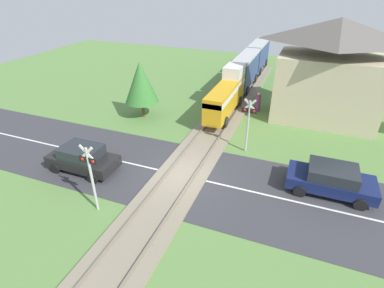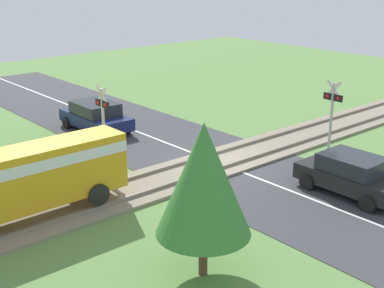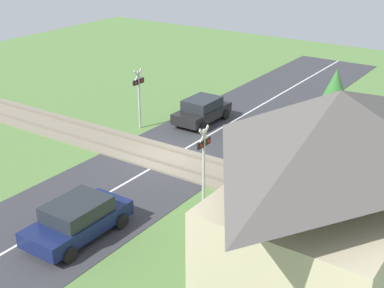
% 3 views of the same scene
% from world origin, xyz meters
% --- Properties ---
extents(ground_plane, '(60.00, 60.00, 0.00)m').
position_xyz_m(ground_plane, '(0.00, 0.00, 0.00)').
color(ground_plane, '#5B8442').
extents(road_surface, '(48.00, 6.40, 0.02)m').
position_xyz_m(road_surface, '(0.00, 0.00, 0.01)').
color(road_surface, '#38383D').
rests_on(road_surface, ground_plane).
extents(track_bed, '(2.80, 48.00, 0.24)m').
position_xyz_m(track_bed, '(0.00, 0.00, 0.07)').
color(track_bed, gray).
rests_on(track_bed, ground_plane).
extents(train, '(1.58, 19.61, 3.18)m').
position_xyz_m(train, '(0.00, 14.99, 1.88)').
color(train, gold).
rests_on(train, track_bed).
extents(car_near_crossing, '(3.87, 1.91, 1.47)m').
position_xyz_m(car_near_crossing, '(-5.35, -1.44, 0.77)').
color(car_near_crossing, black).
rests_on(car_near_crossing, ground_plane).
extents(car_far_side, '(4.16, 2.05, 1.47)m').
position_xyz_m(car_far_side, '(7.44, 1.44, 0.77)').
color(car_far_side, '#141E4C').
rests_on(car_far_side, ground_plane).
extents(crossing_signal_west_approach, '(0.90, 0.18, 3.44)m').
position_xyz_m(crossing_signal_west_approach, '(-2.64, -3.89, 2.19)').
color(crossing_signal_west_approach, '#B7B7B7').
rests_on(crossing_signal_west_approach, ground_plane).
extents(crossing_signal_east_approach, '(0.90, 0.18, 3.44)m').
position_xyz_m(crossing_signal_east_approach, '(2.64, 3.89, 2.19)').
color(crossing_signal_east_approach, '#B7B7B7').
rests_on(crossing_signal_east_approach, ground_plane).
extents(station_building, '(7.63, 4.71, 7.21)m').
position_xyz_m(station_building, '(6.87, 10.60, 3.52)').
color(station_building, '#C6B793').
rests_on(station_building, ground_plane).
extents(pedestrian_by_station, '(0.39, 0.39, 1.57)m').
position_xyz_m(pedestrian_by_station, '(2.15, 10.41, 0.71)').
color(pedestrian_by_station, '#7F3D84').
rests_on(pedestrian_by_station, ground_plane).
extents(tree_roadside_hedge, '(2.51, 2.51, 4.25)m').
position_xyz_m(tree_roadside_hedge, '(-5.83, 6.14, 2.73)').
color(tree_roadside_hedge, brown).
rests_on(tree_roadside_hedge, ground_plane).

